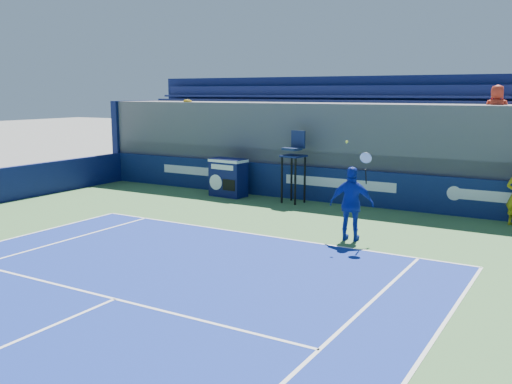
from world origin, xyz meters
The scene contains 5 objects.
back_hoarding centered at (0.00, 17.10, 0.60)m, with size 20.40×0.21×1.20m.
match_clock centered at (-4.01, 16.27, 0.74)m, with size 1.37×0.83×1.40m.
umpire_chair centered at (-1.40, 16.40, 1.53)m, with size 0.80×0.80×2.48m.
tennis_player centered at (2.18, 12.61, 0.97)m, with size 1.19×0.66×2.57m.
stadium_seating centered at (0.00, 19.15, 1.84)m, with size 21.00×4.05×4.40m.
Camera 1 is at (7.34, -0.86, 3.78)m, focal length 40.00 mm.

